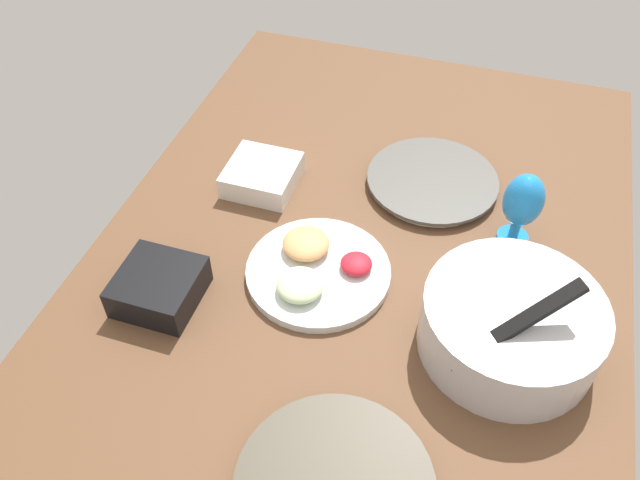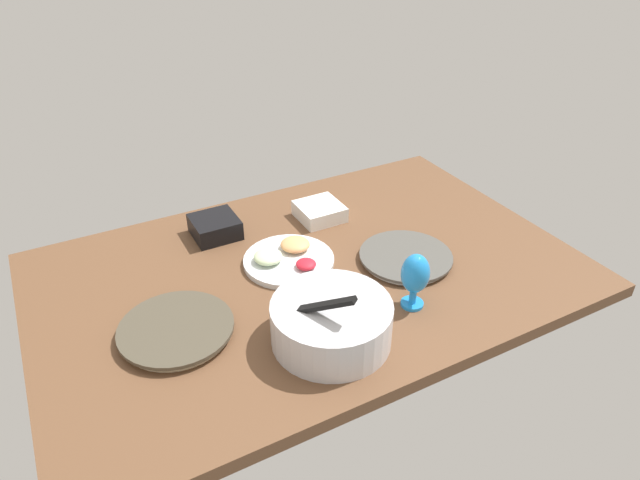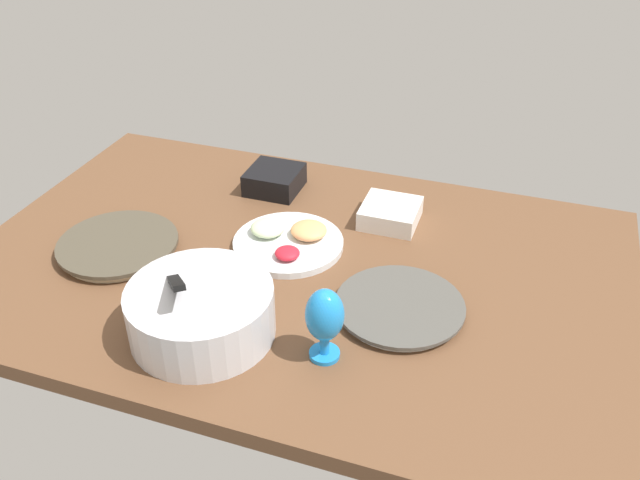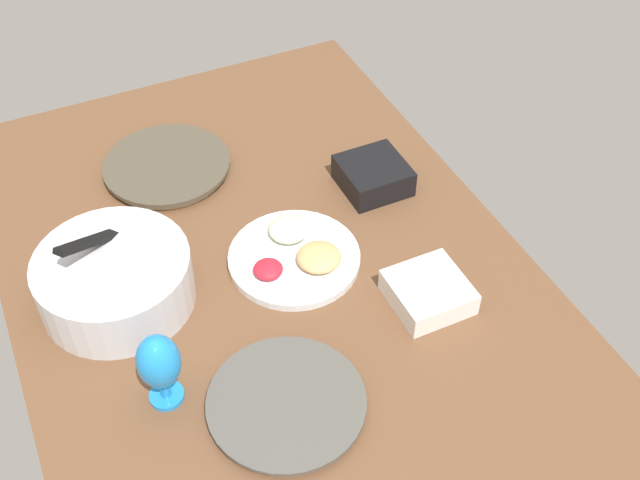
{
  "view_description": "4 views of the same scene",
  "coord_description": "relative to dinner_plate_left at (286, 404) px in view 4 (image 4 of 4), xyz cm",
  "views": [
    {
      "loc": [
        82.39,
        19.49,
        96.16
      ],
      "look_at": [
        0.15,
        -6.97,
        5.53
      ],
      "focal_mm": 36.75,
      "sensor_mm": 36.0,
      "label": 1
    },
    {
      "loc": [
        63.61,
        124.6,
        99.64
      ],
      "look_at": [
        -6.46,
        -5.5,
        5.53
      ],
      "focal_mm": 31.83,
      "sensor_mm": 36.0,
      "label": 2
    },
    {
      "loc": [
        -49.01,
        124.44,
        95.71
      ],
      "look_at": [
        -5.17,
        -3.59,
        5.53
      ],
      "focal_mm": 37.81,
      "sensor_mm": 36.0,
      "label": 3
    },
    {
      "loc": [
        -102.94,
        38.05,
        122.33
      ],
      "look_at": [
        2.53,
        -11.3,
        5.53
      ],
      "focal_mm": 44.8,
      "sensor_mm": 36.0,
      "label": 4
    }
  ],
  "objects": [
    {
      "name": "ground_plane",
      "position": [
        28.32,
        -9.76,
        -3.15
      ],
      "size": [
        160.0,
        104.0,
        4.0
      ],
      "primitive_type": "cube",
      "color": "brown"
    },
    {
      "name": "dinner_plate_left",
      "position": [
        0.0,
        0.0,
        0.0
      ],
      "size": [
        28.72,
        28.72,
        2.21
      ],
      "color": "silver",
      "rests_on": "ground_plane"
    },
    {
      "name": "dinner_plate_right",
      "position": [
        72.03,
        -0.48,
        0.26
      ],
      "size": [
        29.87,
        29.87,
        2.71
      ],
      "color": "beige",
      "rests_on": "ground_plane"
    },
    {
      "name": "mixing_bowl",
      "position": [
        37.81,
        20.31,
        4.95
      ],
      "size": [
        30.72,
        30.72,
        18.88
      ],
      "color": "silver",
      "rests_on": "ground_plane"
    },
    {
      "name": "fruit_platter",
      "position": [
        32.54,
        -16.21,
        0.5
      ],
      "size": [
        27.87,
        27.87,
        5.04
      ],
      "color": "silver",
      "rests_on": "ground_plane"
    },
    {
      "name": "hurricane_glass_blue",
      "position": [
        11.2,
        18.74,
        8.92
      ],
      "size": [
        7.82,
        7.82,
        16.59
      ],
      "color": "#1F85DA",
      "rests_on": "ground_plane"
    },
    {
      "name": "square_bowl_white",
      "position": [
        11.06,
        -35.63,
        1.75
      ],
      "size": [
        14.71,
        14.71,
        5.21
      ],
      "color": "white",
      "rests_on": "ground_plane"
    },
    {
      "name": "square_bowl_black",
      "position": [
        46.75,
        -41.99,
        2.41
      ],
      "size": [
        14.52,
        14.52,
        6.39
      ],
      "color": "black",
      "rests_on": "ground_plane"
    }
  ]
}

